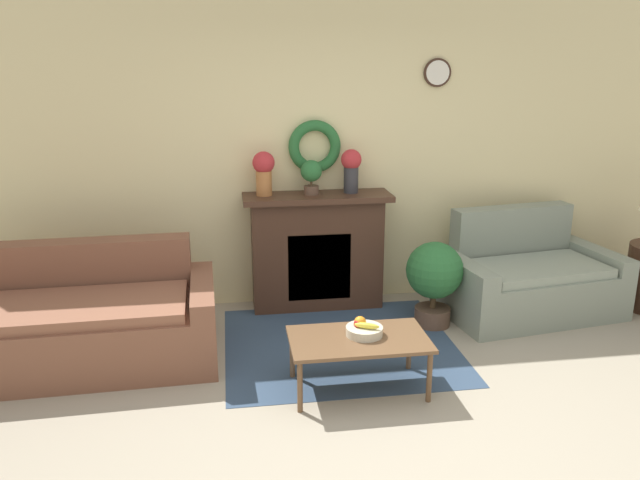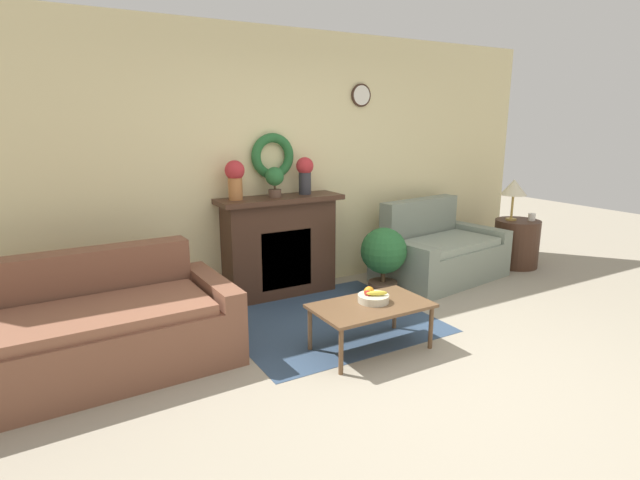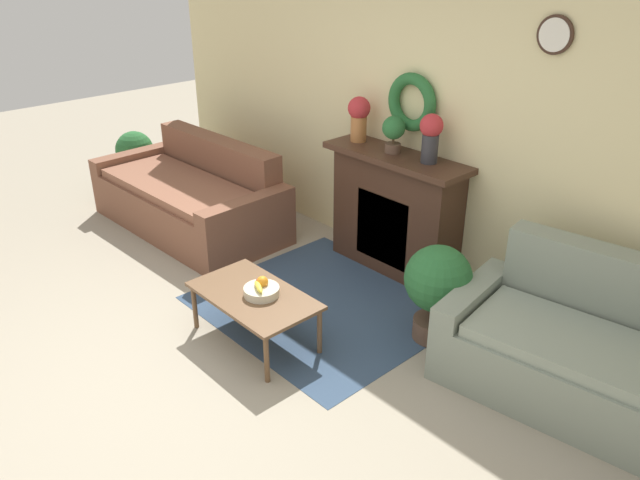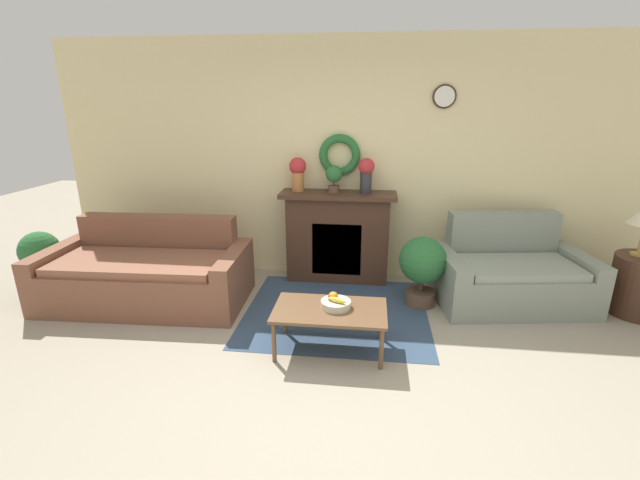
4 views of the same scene
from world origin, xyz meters
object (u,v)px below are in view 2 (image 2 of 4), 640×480
object	(u,v)px
couch_left	(88,332)
coffee_table	(371,309)
side_table_by_loveseat	(516,243)
mug	(532,217)
table_lamp	(514,188)
fruit_bowl	(373,297)
vase_on_mantel_right	(305,173)
loveseat_right	(438,253)
vase_on_mantel_left	(235,177)
potted_plant_floor_by_loveseat	(384,255)
potted_plant_on_mantel	(275,179)
fireplace	(280,246)

from	to	relation	value
couch_left	coffee_table	distance (m)	2.12
side_table_by_loveseat	mug	world-z (taller)	mug
table_lamp	mug	bearing A→B (deg)	-38.16
fruit_bowl	mug	bearing A→B (deg)	16.21
vase_on_mantel_right	loveseat_right	bearing A→B (deg)	-14.97
table_lamp	vase_on_mantel_left	distance (m)	3.46
couch_left	loveseat_right	xyz separation A→B (m)	(3.76, 0.40, -0.00)
couch_left	table_lamp	size ratio (longest dim) A/B	4.09
table_lamp	vase_on_mantel_right	distance (m)	2.71
potted_plant_floor_by_loveseat	vase_on_mantel_left	bearing A→B (deg)	156.88
loveseat_right	fruit_bowl	size ratio (longest dim) A/B	6.41
potted_plant_on_mantel	potted_plant_floor_by_loveseat	distance (m)	1.36
couch_left	potted_plant_on_mantel	distance (m)	2.24
fruit_bowl	side_table_by_loveseat	size ratio (longest dim) A/B	0.43
fruit_bowl	potted_plant_on_mantel	distance (m)	1.70
fruit_bowl	potted_plant_floor_by_loveseat	distance (m)	1.23
side_table_by_loveseat	mug	xyz separation A→B (m)	(0.12, -0.10, 0.34)
fireplace	couch_left	world-z (taller)	fireplace
fireplace	vase_on_mantel_right	size ratio (longest dim) A/B	3.38
couch_left	mug	size ratio (longest dim) A/B	23.29
fruit_bowl	side_table_by_loveseat	distance (m)	3.09
table_lamp	potted_plant_floor_by_loveseat	xyz separation A→B (m)	(-2.05, -0.11, -0.55)
side_table_by_loveseat	loveseat_right	bearing A→B (deg)	174.28
loveseat_right	side_table_by_loveseat	xyz separation A→B (m)	(1.20, -0.12, -0.01)
table_lamp	potted_plant_on_mantel	xyz separation A→B (m)	(-3.01, 0.45, 0.24)
potted_plant_floor_by_loveseat	vase_on_mantel_right	bearing A→B (deg)	135.98
couch_left	potted_plant_floor_by_loveseat	distance (m)	2.85
mug	fireplace	bearing A→B (deg)	168.91
fireplace	side_table_by_loveseat	size ratio (longest dim) A/B	2.20
table_lamp	vase_on_mantel_left	world-z (taller)	vase_on_mantel_left
vase_on_mantel_left	vase_on_mantel_right	xyz separation A→B (m)	(0.76, 0.00, 0.00)
fireplace	mug	distance (m)	3.21
potted_plant_on_mantel	fireplace	bearing A→B (deg)	15.99
loveseat_right	side_table_by_loveseat	bearing A→B (deg)	-14.10
fruit_bowl	mug	xyz separation A→B (m)	(3.05, 0.89, 0.21)
fruit_bowl	vase_on_mantel_left	world-z (taller)	vase_on_mantel_left
fireplace	potted_plant_on_mantel	size ratio (longest dim) A/B	4.32
coffee_table	vase_on_mantel_left	distance (m)	1.87
loveseat_right	mug	xyz separation A→B (m)	(1.32, -0.22, 0.33)
side_table_by_loveseat	mug	size ratio (longest dim) A/B	6.61
potted_plant_on_mantel	couch_left	bearing A→B (deg)	-157.10
fruit_bowl	table_lamp	distance (m)	3.09
couch_left	potted_plant_on_mantel	bearing A→B (deg)	20.98
fireplace	coffee_table	bearing A→B (deg)	-87.80
couch_left	mug	bearing A→B (deg)	0.22
couch_left	side_table_by_loveseat	size ratio (longest dim) A/B	3.52
fruit_bowl	vase_on_mantel_right	bearing A→B (deg)	82.32
vase_on_mantel_left	vase_on_mantel_right	world-z (taller)	vase_on_mantel_right
table_lamp	vase_on_mantel_left	size ratio (longest dim) A/B	1.34
fireplace	side_table_by_loveseat	world-z (taller)	fireplace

